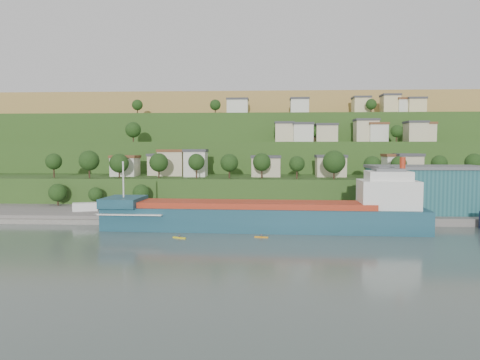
# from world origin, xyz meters

# --- Properties ---
(ground) EXTENTS (500.00, 500.00, 0.00)m
(ground) POSITION_xyz_m (0.00, 0.00, 0.00)
(ground) COLOR #44524F
(ground) RESTS_ON ground
(quay) EXTENTS (220.00, 26.00, 4.00)m
(quay) POSITION_xyz_m (20.00, 28.00, 0.00)
(quay) COLOR slate
(quay) RESTS_ON ground
(pebble_beach) EXTENTS (40.00, 18.00, 2.40)m
(pebble_beach) POSITION_xyz_m (-55.00, 22.00, 0.00)
(pebble_beach) COLOR slate
(pebble_beach) RESTS_ON ground
(hillside) EXTENTS (360.00, 211.03, 96.00)m
(hillside) POSITION_xyz_m (0.05, 168.74, 0.07)
(hillside) COLOR #284719
(hillside) RESTS_ON ground
(cargo_ship_near) EXTENTS (77.19, 14.90, 19.74)m
(cargo_ship_near) POSITION_xyz_m (4.50, 8.44, 3.15)
(cargo_ship_near) COLOR #133947
(cargo_ship_near) RESTS_ON ground
(warehouse) EXTENTS (31.16, 19.27, 12.80)m
(warehouse) POSITION_xyz_m (47.26, 28.18, 8.43)
(warehouse) COLOR #1C4F55
(warehouse) RESTS_ON quay
(caravan) EXTENTS (7.25, 4.92, 3.12)m
(caravan) POSITION_xyz_m (-48.14, 24.52, 2.76)
(caravan) COLOR white
(caravan) RESTS_ON pebble_beach
(dinghy) EXTENTS (4.26, 2.00, 0.82)m
(dinghy) POSITION_xyz_m (-41.17, 18.61, 1.61)
(dinghy) COLOR silver
(dinghy) RESTS_ON pebble_beach
(kayak_orange) EXTENTS (3.07, 1.05, 0.76)m
(kayak_orange) POSITION_xyz_m (1.81, -1.50, 0.22)
(kayak_orange) COLOR orange
(kayak_orange) RESTS_ON ground
(kayak_yellow) EXTENTS (3.10, 1.65, 0.78)m
(kayak_yellow) POSITION_xyz_m (-16.12, -3.31, 0.23)
(kayak_yellow) COLOR yellow
(kayak_yellow) RESTS_ON ground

